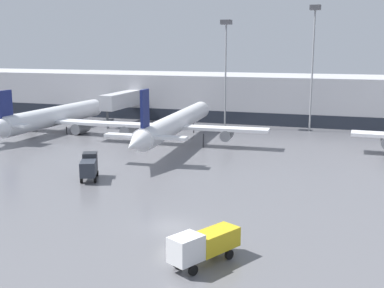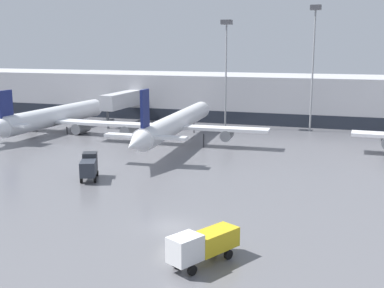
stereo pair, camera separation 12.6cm
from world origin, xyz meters
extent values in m
plane|color=slate|center=(0.00, 0.00, 0.00)|extent=(320.00, 320.00, 0.00)
cube|color=#B2B2B7|center=(0.00, 62.00, 4.50)|extent=(160.00, 16.00, 9.00)
cube|color=#1E232D|center=(0.00, 53.95, 1.20)|extent=(156.80, 0.10, 2.40)
cube|color=#BCBCC1|center=(-27.82, 47.72, 4.60)|extent=(2.60, 12.56, 2.80)
cylinder|color=#3F4247|center=(-27.82, 42.04, 1.60)|extent=(0.44, 0.44, 3.20)
cylinder|color=white|center=(-11.09, 32.78, 3.36)|extent=(4.52, 30.41, 2.94)
cone|color=white|center=(-11.96, 49.52, 3.36)|extent=(2.96, 3.38, 2.79)
cone|color=white|center=(-10.19, 15.44, 3.36)|extent=(2.87, 4.54, 2.65)
cube|color=white|center=(-11.05, 32.02, 2.77)|extent=(27.99, 4.02, 0.44)
cube|color=white|center=(-10.36, 18.86, 3.66)|extent=(10.66, 1.99, 0.35)
cube|color=navy|center=(-10.36, 18.86, 6.88)|extent=(0.48, 2.33, 5.26)
cylinder|color=slate|center=(-18.85, 31.61, 1.89)|extent=(1.76, 2.91, 1.62)
cylinder|color=slate|center=(-3.25, 32.43, 1.89)|extent=(1.76, 2.91, 1.62)
cylinder|color=#2D2D33|center=(-11.60, 42.61, 1.02)|extent=(0.20, 0.20, 2.04)
cylinder|color=#2D2D33|center=(-15.47, 31.03, 1.02)|extent=(0.20, 0.20, 2.04)
cylinder|color=#2D2D33|center=(-6.56, 31.49, 1.02)|extent=(0.20, 0.20, 2.04)
cylinder|color=silver|center=(-35.17, 36.61, 2.69)|extent=(4.48, 26.01, 3.32)
cone|color=silver|center=(-34.51, 51.36, 2.69)|extent=(3.31, 3.79, 3.15)
cube|color=silver|center=(-35.20, 35.97, 2.02)|extent=(20.12, 3.98, 0.44)
cube|color=silver|center=(-35.71, 24.72, 3.02)|extent=(7.67, 2.07, 0.35)
cube|color=navy|center=(-35.71, 24.72, 5.94)|extent=(0.48, 2.79, 4.51)
cylinder|color=slate|center=(-40.80, 36.22, 1.02)|extent=(1.97, 3.47, 1.82)
cylinder|color=slate|center=(-29.61, 35.71, 1.02)|extent=(1.97, 3.47, 1.82)
cylinder|color=#2D2D33|center=(-34.79, 45.02, 0.60)|extent=(0.20, 0.20, 1.19)
cylinder|color=#2D2D33|center=(-38.43, 35.46, 0.60)|extent=(0.20, 0.20, 1.19)
cylinder|color=#2D2D33|center=(-32.03, 35.18, 0.60)|extent=(0.20, 0.20, 1.19)
cube|color=#2D333D|center=(-13.38, 9.96, 1.51)|extent=(2.53, 3.02, 1.63)
cube|color=#26282D|center=(-14.22, 11.87, 1.76)|extent=(2.06, 2.07, 2.13)
cylinder|color=black|center=(-14.92, 11.63, 0.35)|extent=(0.51, 0.74, 0.70)
cylinder|color=black|center=(-13.57, 12.22, 0.35)|extent=(0.51, 0.74, 0.70)
cylinder|color=black|center=(-13.87, 9.25, 0.35)|extent=(0.51, 0.74, 0.70)
cylinder|color=black|center=(-12.53, 9.84, 0.35)|extent=(0.51, 0.74, 0.70)
cube|color=gold|center=(5.03, -4.68, 1.40)|extent=(3.12, 3.86, 1.39)
cube|color=silver|center=(3.70, -7.16, 1.58)|extent=(2.40, 2.63, 1.77)
cylinder|color=black|center=(4.32, -7.59, 0.35)|extent=(0.55, 0.74, 0.70)
cylinder|color=black|center=(3.00, -6.89, 0.35)|extent=(0.55, 0.74, 0.70)
cylinder|color=black|center=(5.98, -4.49, 0.35)|extent=(0.55, 0.74, 0.70)
cylinder|color=black|center=(4.66, -3.78, 0.35)|extent=(0.55, 0.74, 0.70)
cylinder|color=gray|center=(7.27, 50.64, 10.32)|extent=(0.30, 0.30, 20.65)
cube|color=#4C4C51|center=(7.27, 50.64, 21.05)|extent=(1.80, 1.80, 0.80)
cylinder|color=gray|center=(-7.76, 49.38, 9.21)|extent=(0.30, 0.30, 18.41)
cube|color=#4C4C51|center=(-7.76, 49.38, 18.81)|extent=(1.80, 1.80, 0.80)
camera|label=1|loc=(13.14, -35.25, 14.66)|focal=45.00mm
camera|label=2|loc=(13.26, -35.21, 14.66)|focal=45.00mm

